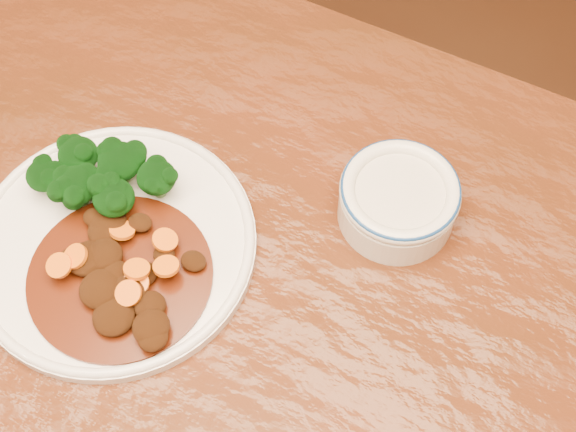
% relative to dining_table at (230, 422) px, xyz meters
% --- Properties ---
extents(dining_table, '(1.50, 0.90, 0.75)m').
position_rel_dining_table_xyz_m(dining_table, '(0.00, 0.00, 0.00)').
color(dining_table, '#51200E').
rests_on(dining_table, ground).
extents(dinner_plate, '(0.27, 0.27, 0.02)m').
position_rel_dining_table_xyz_m(dinner_plate, '(-0.16, 0.08, 0.09)').
color(dinner_plate, white).
rests_on(dinner_plate, dining_table).
extents(broccoli_florets, '(0.13, 0.08, 0.05)m').
position_rel_dining_table_xyz_m(broccoli_florets, '(-0.20, 0.12, 0.12)').
color(broccoli_florets, '#61934C').
rests_on(broccoli_florets, dinner_plate).
extents(mince_stew, '(0.17, 0.17, 0.03)m').
position_rel_dining_table_xyz_m(mince_stew, '(-0.14, 0.05, 0.10)').
color(mince_stew, '#491507').
rests_on(mince_stew, dinner_plate).
extents(dip_bowl, '(0.11, 0.11, 0.05)m').
position_rel_dining_table_xyz_m(dip_bowl, '(0.06, 0.23, 0.11)').
color(dip_bowl, silver).
rests_on(dip_bowl, dining_table).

